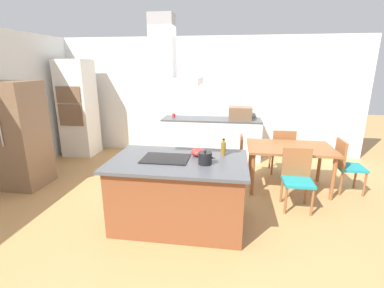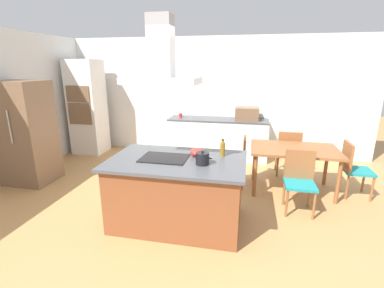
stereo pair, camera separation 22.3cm
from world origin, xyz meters
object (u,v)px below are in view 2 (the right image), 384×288
(tea_kettle, at_px, (203,158))
(dining_table, at_px, (294,153))
(refrigerator, at_px, (26,133))
(chair_at_left_end, at_px, (238,158))
(coffee_mug_red, at_px, (181,115))
(range_hood, at_px, (161,62))
(chair_at_right_end, at_px, (353,166))
(cooktop, at_px, (164,158))
(olive_oil_bottle, at_px, (223,149))
(chair_facing_island, at_px, (300,177))
(chair_facing_back_wall, at_px, (288,150))
(mixing_bowl, at_px, (197,152))
(countertop_microwave, at_px, (247,114))
(wall_oven_stack, at_px, (88,107))

(tea_kettle, relative_size, dining_table, 0.16)
(tea_kettle, bearing_deg, refrigerator, 164.60)
(chair_at_left_end, bearing_deg, coffee_mug_red, 132.40)
(chair_at_left_end, relative_size, range_hood, 0.99)
(refrigerator, distance_m, chair_at_right_end, 5.58)
(cooktop, relative_size, olive_oil_bottle, 2.61)
(chair_facing_island, bearing_deg, chair_facing_back_wall, 90.00)
(chair_at_left_end, bearing_deg, chair_facing_island, -36.01)
(cooktop, height_order, range_hood, range_hood)
(refrigerator, distance_m, range_hood, 3.15)
(mixing_bowl, distance_m, refrigerator, 3.27)
(coffee_mug_red, bearing_deg, cooktop, -80.03)
(countertop_microwave, relative_size, refrigerator, 0.27)
(wall_oven_stack, distance_m, range_hood, 3.93)
(chair_at_right_end, xyz_separation_m, chair_facing_back_wall, (-0.92, 0.67, 0.00))
(olive_oil_bottle, distance_m, range_hood, 1.35)
(cooktop, relative_size, chair_at_right_end, 0.67)
(coffee_mug_red, xyz_separation_m, range_hood, (0.51, -2.90, 1.16))
(olive_oil_bottle, relative_size, range_hood, 0.26)
(countertop_microwave, height_order, refrigerator, refrigerator)
(mixing_bowl, relative_size, chair_facing_back_wall, 0.22)
(cooktop, height_order, mixing_bowl, mixing_bowl)
(chair_facing_back_wall, height_order, chair_at_left_end, same)
(dining_table, distance_m, chair_at_left_end, 0.93)
(coffee_mug_red, bearing_deg, chair_facing_island, -43.54)
(mixing_bowl, bearing_deg, cooktop, -155.71)
(coffee_mug_red, height_order, chair_facing_island, coffee_mug_red)
(dining_table, bearing_deg, refrigerator, -173.17)
(chair_at_left_end, bearing_deg, tea_kettle, -104.34)
(chair_facing_island, bearing_deg, wall_oven_stack, 156.72)
(tea_kettle, xyz_separation_m, chair_facing_island, (1.29, 0.81, -0.47))
(chair_facing_back_wall, distance_m, chair_facing_island, 1.33)
(wall_oven_stack, height_order, range_hood, range_hood)
(olive_oil_bottle, distance_m, refrigerator, 3.58)
(tea_kettle, distance_m, chair_at_left_end, 1.59)
(tea_kettle, bearing_deg, countertop_microwave, 80.93)
(tea_kettle, height_order, chair_at_left_end, tea_kettle)
(wall_oven_stack, xyz_separation_m, dining_table, (4.55, -1.29, -0.43))
(dining_table, relative_size, range_hood, 1.56)
(chair_facing_back_wall, xyz_separation_m, chair_at_left_end, (-0.92, -0.67, 0.00))
(tea_kettle, xyz_separation_m, countertop_microwave, (0.48, 3.00, 0.06))
(chair_at_left_end, bearing_deg, countertop_microwave, 86.18)
(mixing_bowl, distance_m, countertop_microwave, 2.77)
(tea_kettle, relative_size, chair_at_left_end, 0.25)
(countertop_microwave, relative_size, range_hood, 0.56)
(refrigerator, xyz_separation_m, chair_facing_back_wall, (4.63, 1.22, -0.40))
(chair_facing_island, bearing_deg, chair_at_right_end, 36.01)
(countertop_microwave, distance_m, refrigerator, 4.34)
(refrigerator, bearing_deg, range_hood, -15.93)
(cooktop, height_order, wall_oven_stack, wall_oven_stack)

